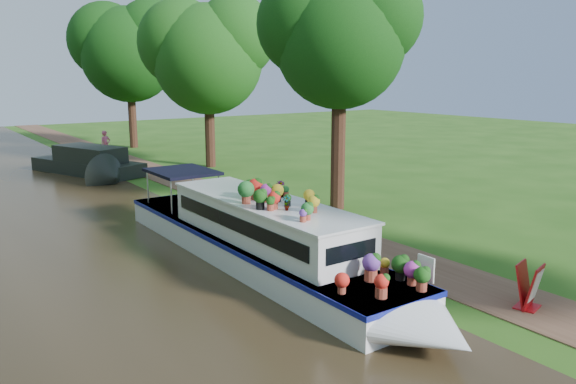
{
  "coord_description": "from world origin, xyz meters",
  "views": [
    {
      "loc": [
        -10.02,
        -13.37,
        5.1
      ],
      "look_at": [
        0.44,
        1.55,
        1.3
      ],
      "focal_mm": 35.0,
      "sensor_mm": 36.0,
      "label": 1
    }
  ],
  "objects_px": {
    "second_boat": "(90,163)",
    "pedestrian_pink": "(106,145)",
    "plant_boat": "(265,237)",
    "sandwich_board": "(529,288)"
  },
  "relations": [
    {
      "from": "second_boat",
      "to": "pedestrian_pink",
      "type": "bearing_deg",
      "value": 43.76
    },
    {
      "from": "plant_boat",
      "to": "sandwich_board",
      "type": "height_order",
      "value": "plant_boat"
    },
    {
      "from": "second_boat",
      "to": "pedestrian_pink",
      "type": "distance_m",
      "value": 5.47
    },
    {
      "from": "second_boat",
      "to": "pedestrian_pink",
      "type": "xyz_separation_m",
      "value": [
        2.38,
        4.91,
        0.3
      ]
    },
    {
      "from": "second_boat",
      "to": "sandwich_board",
      "type": "relative_size",
      "value": 8.11
    },
    {
      "from": "plant_boat",
      "to": "pedestrian_pink",
      "type": "height_order",
      "value": "plant_boat"
    },
    {
      "from": "plant_boat",
      "to": "pedestrian_pink",
      "type": "distance_m",
      "value": 22.56
    },
    {
      "from": "plant_boat",
      "to": "second_boat",
      "type": "bearing_deg",
      "value": 88.79
    },
    {
      "from": "second_boat",
      "to": "sandwich_board",
      "type": "distance_m",
      "value": 23.32
    },
    {
      "from": "sandwich_board",
      "to": "pedestrian_pink",
      "type": "height_order",
      "value": "pedestrian_pink"
    }
  ]
}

